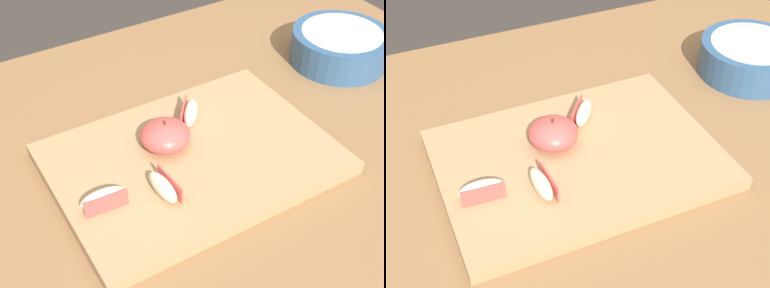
% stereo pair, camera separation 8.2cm
% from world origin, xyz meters
% --- Properties ---
extents(dining_table, '(1.17, 0.94, 0.75)m').
position_xyz_m(dining_table, '(0.00, 0.00, 0.65)').
color(dining_table, brown).
rests_on(dining_table, ground_plane).
extents(cutting_board, '(0.43, 0.31, 0.02)m').
position_xyz_m(cutting_board, '(-0.07, 0.02, 0.77)').
color(cutting_board, '#A37F56').
rests_on(cutting_board, dining_table).
extents(apple_half_skin_up, '(0.08, 0.08, 0.05)m').
position_xyz_m(apple_half_skin_up, '(-0.09, 0.05, 0.80)').
color(apple_half_skin_up, '#D14C47').
rests_on(apple_half_skin_up, cutting_board).
extents(apple_wedge_left, '(0.07, 0.03, 0.03)m').
position_xyz_m(apple_wedge_left, '(-0.23, -0.01, 0.79)').
color(apple_wedge_left, beige).
rests_on(apple_wedge_left, cutting_board).
extents(apple_wedge_near_knife, '(0.06, 0.07, 0.03)m').
position_xyz_m(apple_wedge_near_knife, '(-0.03, 0.09, 0.79)').
color(apple_wedge_near_knife, beige).
rests_on(apple_wedge_near_knife, cutting_board).
extents(apple_wedge_middle, '(0.03, 0.07, 0.03)m').
position_xyz_m(apple_wedge_middle, '(-0.15, -0.04, 0.79)').
color(apple_wedge_middle, beige).
rests_on(apple_wedge_middle, cutting_board).
extents(ceramic_fruit_bowl, '(0.19, 0.19, 0.06)m').
position_xyz_m(ceramic_fruit_bowl, '(0.34, 0.13, 0.79)').
color(ceramic_fruit_bowl, '#2D517A').
rests_on(ceramic_fruit_bowl, dining_table).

